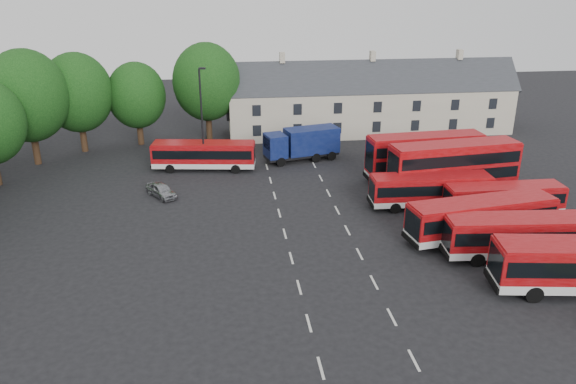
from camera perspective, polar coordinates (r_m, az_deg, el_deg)
name	(u,v)px	position (r m, az deg, el deg)	size (l,w,h in m)	color
ground	(288,245)	(42.17, -0.01, -5.44)	(140.00, 140.00, 0.00)	black
lane_markings	(316,232)	(44.27, 2.89, -4.07)	(5.15, 33.80, 0.01)	beige
treeline	(54,107)	(60.19, -22.66, 8.01)	(29.92, 32.59, 12.01)	black
terrace_houses	(370,102)	(71.43, 8.33, 9.06)	(35.70, 7.13, 10.06)	beige
bus_row_b	(524,234)	(42.98, 22.86, -3.91)	(11.36, 3.47, 3.16)	silver
bus_row_c	(481,216)	(44.66, 19.05, -2.33)	(11.73, 4.27, 3.24)	silver
bus_row_d	(504,198)	(49.70, 21.10, -0.54)	(9.77, 2.43, 2.75)	silver
bus_row_e	(431,188)	(49.65, 14.29, 0.39)	(10.37, 2.71, 2.91)	silver
bus_dd_south	(454,165)	(52.80, 16.48, 2.61)	(12.06, 4.00, 4.85)	silver
bus_dd_north	(425,155)	(55.65, 13.74, 3.71)	(11.38, 3.38, 4.60)	silver
bus_north	(204,153)	(57.88, -8.55, 3.89)	(10.58, 3.73, 2.93)	silver
box_truck	(303,143)	(60.18, 1.51, 5.02)	(8.33, 4.33, 3.48)	black
silver_car	(161,190)	(52.00, -12.74, 0.19)	(1.49, 3.70, 1.26)	#9A9CA1
lamppost	(202,118)	(56.38, -8.72, 7.48)	(0.73, 0.34, 10.52)	black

